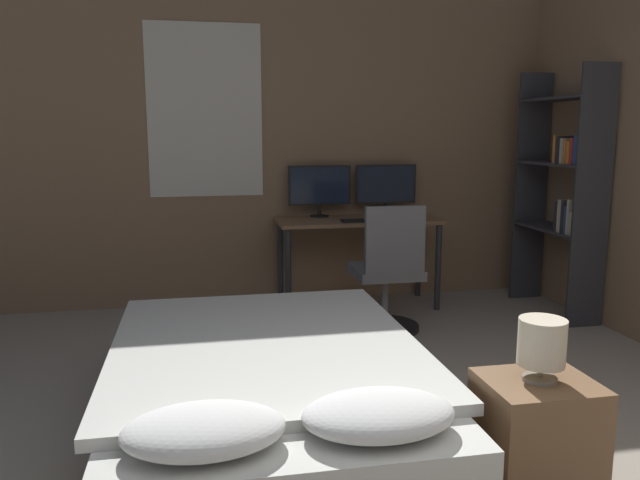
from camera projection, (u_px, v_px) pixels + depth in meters
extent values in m
cube|color=#8E7051|center=(306.00, 146.00, 5.38)|extent=(12.00, 0.06, 2.70)
cube|color=silver|center=(205.00, 111.00, 5.13)|extent=(0.93, 0.01, 1.41)
cube|color=black|center=(205.00, 111.00, 5.13)|extent=(0.85, 0.01, 1.33)
cube|color=#846647|center=(269.00, 423.00, 2.96)|extent=(1.40, 2.07, 0.22)
cube|color=silver|center=(268.00, 380.00, 2.92)|extent=(1.34, 2.01, 0.21)
cube|color=silver|center=(265.00, 345.00, 3.02)|extent=(1.44, 1.74, 0.05)
ellipsoid|color=white|center=(204.00, 430.00, 2.08)|extent=(0.55, 0.38, 0.13)
ellipsoid|color=white|center=(379.00, 414.00, 2.19)|extent=(0.55, 0.38, 0.13)
cube|color=brown|center=(535.00, 444.00, 2.45)|extent=(0.42, 0.36, 0.53)
cylinder|color=gray|center=(540.00, 379.00, 2.40)|extent=(0.13, 0.13, 0.01)
cylinder|color=gray|center=(540.00, 371.00, 2.40)|extent=(0.02, 0.02, 0.05)
cylinder|color=beige|center=(542.00, 342.00, 2.38)|extent=(0.18, 0.18, 0.18)
cube|color=#846042|center=(358.00, 220.00, 5.22)|extent=(1.36, 0.57, 0.03)
cylinder|color=#2D2D33|center=(288.00, 274.00, 4.94)|extent=(0.05, 0.05, 0.73)
cylinder|color=#2D2D33|center=(438.00, 267.00, 5.18)|extent=(0.05, 0.05, 0.73)
cylinder|color=#2D2D33|center=(280.00, 262.00, 5.39)|extent=(0.05, 0.05, 0.73)
cylinder|color=#2D2D33|center=(419.00, 256.00, 5.63)|extent=(0.05, 0.05, 0.73)
cylinder|color=black|center=(320.00, 216.00, 5.33)|extent=(0.16, 0.16, 0.01)
cylinder|color=black|center=(320.00, 210.00, 5.32)|extent=(0.03, 0.03, 0.09)
cube|color=black|center=(320.00, 185.00, 5.29)|extent=(0.53, 0.03, 0.34)
cube|color=#192338|center=(320.00, 185.00, 5.27)|extent=(0.50, 0.00, 0.31)
cylinder|color=black|center=(385.00, 214.00, 5.45)|extent=(0.16, 0.16, 0.01)
cylinder|color=black|center=(385.00, 208.00, 5.44)|extent=(0.03, 0.03, 0.09)
cube|color=black|center=(386.00, 184.00, 5.40)|extent=(0.53, 0.03, 0.34)
cube|color=#192338|center=(386.00, 184.00, 5.39)|extent=(0.50, 0.00, 0.31)
cube|color=black|center=(364.00, 221.00, 5.04)|extent=(0.36, 0.13, 0.02)
ellipsoid|color=black|center=(396.00, 219.00, 5.09)|extent=(0.07, 0.05, 0.04)
cylinder|color=black|center=(384.00, 327.00, 4.71)|extent=(0.52, 0.52, 0.04)
cylinder|color=gray|center=(385.00, 300.00, 4.67)|extent=(0.05, 0.05, 0.38)
cube|color=slate|center=(385.00, 271.00, 4.63)|extent=(0.48, 0.48, 0.07)
cube|color=slate|center=(395.00, 240.00, 4.38)|extent=(0.43, 0.05, 0.48)
cube|color=#333338|center=(592.00, 199.00, 4.61)|extent=(0.30, 0.02, 1.97)
cube|color=#333338|center=(531.00, 188.00, 5.46)|extent=(0.30, 0.02, 1.97)
cube|color=#333338|center=(557.00, 229.00, 5.09)|extent=(0.30, 0.85, 0.02)
cube|color=#333338|center=(561.00, 164.00, 4.99)|extent=(0.30, 0.85, 0.02)
cube|color=#333338|center=(565.00, 99.00, 4.91)|extent=(0.30, 0.85, 0.02)
cube|color=#337042|center=(588.00, 220.00, 4.67)|extent=(0.25, 0.02, 0.24)
cube|color=#BCB29E|center=(585.00, 224.00, 4.71)|extent=(0.25, 0.04, 0.18)
cube|color=#BCB29E|center=(582.00, 217.00, 4.75)|extent=(0.25, 0.03, 0.27)
cube|color=#2D4784|center=(579.00, 220.00, 4.78)|extent=(0.25, 0.02, 0.21)
cube|color=#28282D|center=(576.00, 217.00, 4.82)|extent=(0.25, 0.04, 0.25)
cube|color=#BCB29E|center=(573.00, 216.00, 4.86)|extent=(0.25, 0.04, 0.25)
cube|color=#28282D|center=(569.00, 216.00, 4.91)|extent=(0.25, 0.03, 0.23)
cube|color=#2D4784|center=(593.00, 150.00, 4.59)|extent=(0.25, 0.02, 0.22)
cube|color=#2D4784|center=(590.00, 150.00, 4.62)|extent=(0.25, 0.04, 0.22)
cube|color=#B2332D|center=(585.00, 151.00, 4.67)|extent=(0.25, 0.03, 0.20)
cube|color=orange|center=(582.00, 153.00, 4.72)|extent=(0.25, 0.04, 0.17)
cube|color=orange|center=(579.00, 152.00, 4.76)|extent=(0.25, 0.02, 0.19)
cube|color=#BCB29E|center=(575.00, 151.00, 4.80)|extent=(0.25, 0.04, 0.19)
cube|color=#28282D|center=(571.00, 150.00, 4.85)|extent=(0.25, 0.04, 0.21)
cube|color=orange|center=(568.00, 149.00, 4.89)|extent=(0.25, 0.03, 0.22)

